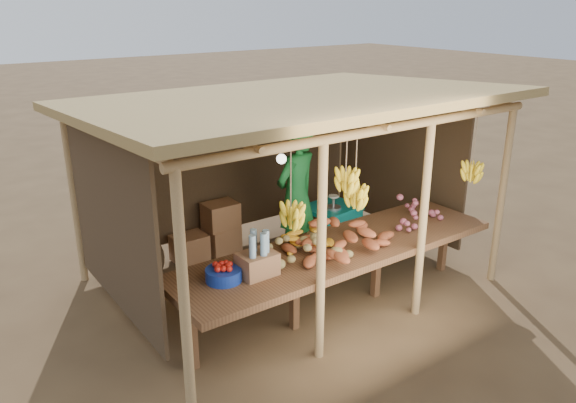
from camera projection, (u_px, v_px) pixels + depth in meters
ground at (288, 279)px, 7.13m from camera, size 60.00×60.00×0.00m
stall_structure at (295, 133)px, 6.44m from camera, size 4.70×3.50×2.43m
counter at (338, 252)px, 6.16m from camera, size 3.90×1.05×0.80m
potato_heap at (292, 244)px, 5.76m from camera, size 1.20×0.95×0.37m
sweet_potato_heap at (346, 235)px, 5.99m from camera, size 1.26×0.93×0.36m
onion_heap at (413, 209)px, 6.74m from camera, size 0.85×0.60×0.35m
banana_pile at (306, 230)px, 6.13m from camera, size 0.68×0.56×0.35m
tomato_basin at (224, 273)px, 5.37m from camera, size 0.35×0.35×0.18m
bottle_box at (257, 258)px, 5.46m from camera, size 0.37×0.29×0.46m
vendor at (296, 196)px, 7.27m from camera, size 0.79×0.63×1.89m
tarp_crate at (331, 226)px, 7.87m from camera, size 0.79×0.70×0.85m
carton_stack at (211, 234)px, 7.70m from camera, size 0.95×0.37×0.72m
burlap_sacks at (133, 259)px, 7.10m from camera, size 0.82×0.43×0.58m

